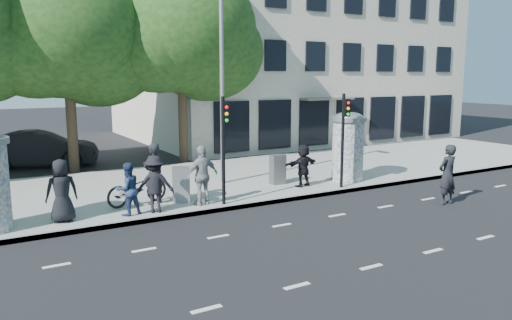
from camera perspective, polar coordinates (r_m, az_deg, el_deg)
ground at (r=13.14m, az=6.38°, el=-8.99°), size 120.00×120.00×0.00m
sidewalk at (r=19.43m, az=-6.95°, el=-2.63°), size 40.00×8.00×0.15m
curb at (r=15.98m, az=-1.27°, el=-5.26°), size 40.00×0.10×0.16m
lane_dash_near at (r=11.56m, az=13.04°, el=-11.82°), size 32.00×0.12×0.01m
lane_dash_far at (r=14.23m, az=2.98°, el=-7.46°), size 32.00×0.12×0.01m
ad_column_right at (r=19.56m, az=10.47°, el=1.72°), size 1.36×1.36×2.65m
traffic_pole_near at (r=15.50m, az=-3.68°, el=2.39°), size 0.22×0.31×3.40m
traffic_pole_far at (r=18.15m, az=10.01°, el=3.33°), size 0.22×0.31×3.40m
street_lamp at (r=18.55m, az=-3.85°, el=11.52°), size 0.25×0.93×8.00m
tree_near_left at (r=23.07m, az=-20.90°, el=13.71°), size 6.80×6.80×8.97m
tree_center at (r=24.09m, az=-8.59°, el=14.62°), size 7.00×7.00×9.30m
building at (r=35.77m, az=2.78°, el=12.55°), size 20.30×15.85×12.00m
ped_a at (r=14.83m, az=-21.33°, el=-3.28°), size 0.87×0.57×1.77m
ped_b at (r=16.05m, az=-11.61°, el=-1.53°), size 0.83×0.68×1.96m
ped_c at (r=14.97m, az=-14.45°, el=-3.24°), size 0.87×0.75×1.55m
ped_d at (r=15.10m, az=-11.46°, el=-2.72°), size 1.25×0.98×1.70m
ped_e at (r=15.69m, az=-6.14°, el=-1.77°), size 1.18×0.78×1.88m
ped_f at (r=18.32m, az=5.41°, el=-0.61°), size 1.50×0.68×1.57m
man_road at (r=17.43m, az=21.02°, el=-1.56°), size 0.73×0.49×1.98m
bicycle at (r=16.17m, az=-13.43°, el=-3.08°), size 1.17×2.19×1.09m
cabinet_left at (r=16.24m, az=-8.54°, el=-2.78°), size 0.66×0.58×1.14m
cabinet_right at (r=18.71m, az=2.49°, el=-1.07°), size 0.56×0.43×1.11m
car_mid at (r=25.01m, az=-23.48°, el=1.16°), size 3.10×5.37×1.67m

